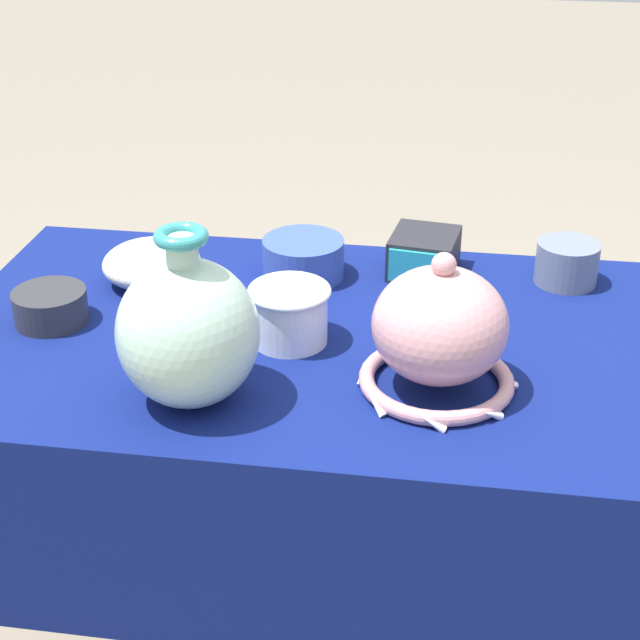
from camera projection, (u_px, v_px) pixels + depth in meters
The scene contains 9 objects.
display_table at pixel (369, 386), 1.52m from camera, with size 1.34×0.69×0.71m.
vase_tall_bulbous at pixel (188, 331), 1.30m from camera, with size 0.19×0.19×0.25m.
vase_dome_bell at pixel (439, 334), 1.34m from camera, with size 0.23×0.23×0.21m.
mosaic_tile_box at pixel (424, 254), 1.69m from camera, with size 0.13×0.14×0.07m.
bowl_shallow_ivory at pixel (152, 263), 1.66m from camera, with size 0.17×0.17×0.07m, color white.
cup_wide_porcelain at pixel (290, 313), 1.47m from camera, with size 0.13×0.13×0.09m.
pot_squat_charcoal at pixel (50, 306), 1.54m from camera, with size 0.12×0.12×0.05m, color #2D2D33.
pot_squat_slate at pixel (567, 263), 1.66m from camera, with size 0.11×0.11×0.07m, color slate.
pot_squat_cobalt at pixel (303, 258), 1.68m from camera, with size 0.14×0.14×0.07m, color #3851A8.
Camera 1 is at (0.12, -1.31, 1.44)m, focal length 55.00 mm.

